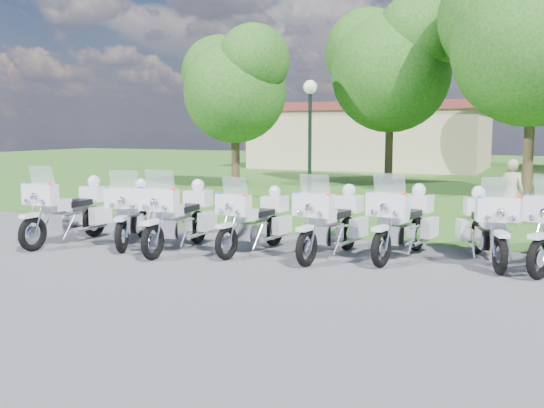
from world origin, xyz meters
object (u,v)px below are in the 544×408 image
at_px(motorcycle_1, 134,212).
at_px(motorcycle_4, 332,221).
at_px(motorcycle_2, 180,215).
at_px(motorcycle_3, 255,219).
at_px(motorcycle_0, 70,210).
at_px(motorcycle_5, 404,221).
at_px(motorcycle_6, 487,225).
at_px(bystander_a, 512,192).
at_px(lamp_post, 310,111).

xyz_separation_m(motorcycle_1, motorcycle_4, (4.42, 0.54, 0.01)).
height_order(motorcycle_2, motorcycle_3, motorcycle_2).
distance_m(motorcycle_0, motorcycle_4, 5.88).
xyz_separation_m(motorcycle_5, motorcycle_6, (1.51, 0.28, -0.01)).
relative_size(motorcycle_2, motorcycle_4, 1.03).
relative_size(motorcycle_3, motorcycle_6, 0.98).
bearing_deg(bystander_a, lamp_post, 0.84).
relative_size(motorcycle_4, motorcycle_5, 0.99).
height_order(motorcycle_1, lamp_post, lamp_post).
xyz_separation_m(motorcycle_5, lamp_post, (-4.57, 6.53, 2.35)).
distance_m(motorcycle_0, bystander_a, 11.07).
relative_size(motorcycle_2, motorcycle_3, 1.09).
relative_size(motorcycle_2, motorcycle_5, 1.02).
relative_size(motorcycle_0, bystander_a, 1.51).
height_order(motorcycle_1, motorcycle_4, motorcycle_4).
distance_m(motorcycle_1, motorcycle_3, 2.84).
relative_size(motorcycle_1, motorcycle_5, 0.92).
bearing_deg(motorcycle_6, motorcycle_3, -6.08).
relative_size(motorcycle_1, motorcycle_3, 0.98).
relative_size(motorcycle_3, motorcycle_5, 0.93).
distance_m(motorcycle_1, motorcycle_2, 1.33).
bearing_deg(motorcycle_1, bystander_a, -163.56).
bearing_deg(motorcycle_0, motorcycle_2, -173.48).
bearing_deg(lamp_post, bystander_a, -11.45).
relative_size(motorcycle_3, motorcycle_4, 0.94).
bearing_deg(motorcycle_4, bystander_a, -110.38).
bearing_deg(motorcycle_3, motorcycle_2, 26.69).
bearing_deg(motorcycle_4, motorcycle_5, -151.41).
height_order(motorcycle_5, motorcycle_6, motorcycle_5).
xyz_separation_m(motorcycle_4, motorcycle_6, (2.81, 0.81, -0.00)).
xyz_separation_m(motorcycle_2, motorcycle_4, (3.10, 0.69, -0.02)).
bearing_deg(motorcycle_0, motorcycle_5, -168.17).
bearing_deg(motorcycle_2, motorcycle_5, -168.75).
height_order(motorcycle_0, bystander_a, motorcycle_0).
distance_m(motorcycle_3, motorcycle_5, 2.98).
height_order(motorcycle_2, motorcycle_5, motorcycle_2).
relative_size(motorcycle_2, motorcycle_6, 1.07).
xyz_separation_m(motorcycle_4, lamp_post, (-3.27, 7.06, 2.36)).
relative_size(motorcycle_4, bystander_a, 1.45).
relative_size(motorcycle_5, lamp_post, 0.63).
bearing_deg(motorcycle_5, motorcycle_1, 19.23).
bearing_deg(motorcycle_3, motorcycle_1, 15.07).
height_order(motorcycle_3, motorcycle_6, motorcycle_6).
bearing_deg(motorcycle_1, lamp_post, -122.96).
distance_m(motorcycle_0, motorcycle_1, 1.46).
height_order(motorcycle_2, bystander_a, motorcycle_2).
distance_m(motorcycle_5, motorcycle_6, 1.54).
bearing_deg(motorcycle_3, motorcycle_5, -158.71).
height_order(motorcycle_1, motorcycle_6, motorcycle_6).
distance_m(motorcycle_3, motorcycle_4, 1.61).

